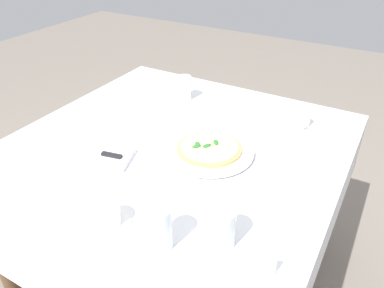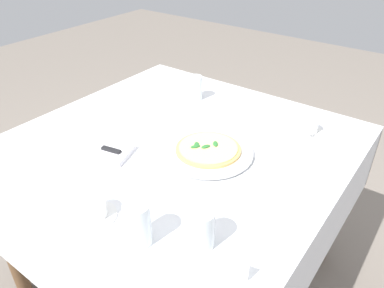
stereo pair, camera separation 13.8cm
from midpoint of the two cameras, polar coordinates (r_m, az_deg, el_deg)
The scene contains 12 objects.
ground_plane at distance 1.92m, azimuth 0.33°, elevation -19.08°, with size 8.00×8.00×0.00m, color slate.
dining_table at distance 1.49m, azimuth 0.40°, elevation -3.96°, with size 1.20×1.20×0.75m.
pizza_plate at distance 1.35m, azimuth 5.39°, elevation -1.31°, with size 0.32×0.32×0.02m.
pizza at distance 1.34m, azimuth 5.40°, elevation -0.81°, with size 0.23×0.23×0.02m.
coffee_cup_center_back at distance 1.10m, azimuth -11.32°, elevation -9.70°, with size 0.13×0.13×0.07m.
coffee_cup_far_right at distance 1.56m, azimuth 19.66°, elevation 2.54°, with size 0.13×0.13×0.07m.
water_glass_left_edge at distance 0.99m, azimuth 5.41°, elevation -13.10°, with size 0.07×0.07×0.11m.
water_glass_far_left at distance 1.74m, azimuth 2.76°, elevation 8.28°, with size 0.07×0.07×0.11m.
water_glass_near_right at distance 0.99m, azimuth -4.21°, elevation -12.50°, with size 0.07×0.07×0.13m.
napkin_folded at distance 1.38m, azimuth -10.94°, elevation -1.03°, with size 0.25×0.19×0.02m.
dinner_knife at distance 1.38m, azimuth -11.10°, elevation -0.52°, with size 0.19×0.06×0.01m.
menu_card at distance 0.95m, azimuth 10.20°, elevation -18.11°, with size 0.09×0.02×0.06m.
Camera 2 is at (-0.76, 0.93, 1.50)m, focal length 35.11 mm.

